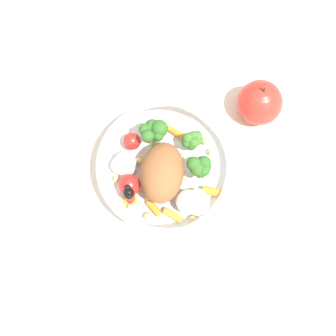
{
  "coord_description": "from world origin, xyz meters",
  "views": [
    {
      "loc": [
        0.21,
        -0.14,
        0.67
      ],
      "look_at": [
        0.01,
        -0.01,
        0.02
      ],
      "focal_mm": 50.61,
      "sensor_mm": 36.0,
      "label": 1
    }
  ],
  "objects": [
    {
      "name": "loose_apple",
      "position": [
        -0.0,
        0.16,
        0.03
      ],
      "size": [
        0.07,
        0.07,
        0.08
      ],
      "color": "red",
      "rests_on": "ground_plane"
    },
    {
      "name": "ground_plane",
      "position": [
        0.0,
        0.0,
        0.0
      ],
      "size": [
        2.4,
        2.4,
        0.0
      ],
      "primitive_type": "plane",
      "color": "silver"
    },
    {
      "name": "food_container",
      "position": [
        0.01,
        -0.02,
        0.03
      ],
      "size": [
        0.21,
        0.21,
        0.07
      ],
      "color": "white",
      "rests_on": "ground_plane"
    },
    {
      "name": "folded_napkin",
      "position": [
        0.15,
        -0.18,
        0.0
      ],
      "size": [
        0.15,
        0.16,
        0.01
      ],
      "primitive_type": "cube",
      "rotation": [
        0.0,
        0.0,
        -0.07
      ],
      "color": "white",
      "rests_on": "ground_plane"
    }
  ]
}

